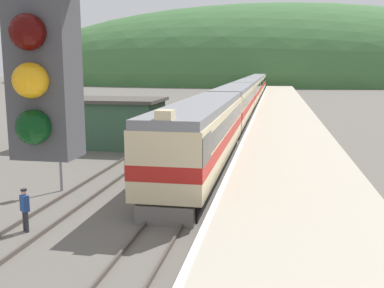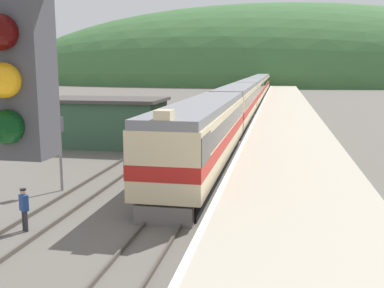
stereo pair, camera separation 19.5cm
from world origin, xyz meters
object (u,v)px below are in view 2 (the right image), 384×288
at_px(carriage_second, 237,104).
at_px(carriage_fourth, 258,86).
at_px(signal_post_siding, 59,137).
at_px(carriage_fifth, 262,82).
at_px(track_worker, 24,207).
at_px(express_train_lead_car, 203,134).
at_px(carriage_third, 251,92).

height_order(carriage_second, carriage_fourth, same).
bearing_deg(signal_post_siding, carriage_fourth, 84.88).
relative_size(carriage_fifth, track_worker, 12.49).
bearing_deg(carriage_fifth, carriage_fourth, -90.00).
xyz_separation_m(signal_post_siding, track_worker, (1.27, -5.36, -1.74)).
xyz_separation_m(express_train_lead_car, carriage_third, (0.00, 42.06, -0.01)).
bearing_deg(carriage_second, carriage_fifth, 90.00).
bearing_deg(carriage_second, track_worker, -98.79).
height_order(carriage_third, signal_post_siding, carriage_third).
bearing_deg(carriage_fourth, carriage_fifth, 90.00).
bearing_deg(carriage_second, carriage_third, 90.00).
bearing_deg(express_train_lead_car, track_worker, -114.47).
distance_m(carriage_third, carriage_fourth, 21.21).
bearing_deg(track_worker, carriage_second, 81.21).
distance_m(carriage_fifth, signal_post_siding, 90.06).
xyz_separation_m(carriage_second, carriage_third, (0.00, 21.21, 0.00)).
relative_size(carriage_fifth, signal_post_siding, 5.51).
bearing_deg(carriage_fifth, carriage_third, -90.00).
xyz_separation_m(express_train_lead_car, carriage_fourth, (0.00, 63.27, -0.01)).
bearing_deg(express_train_lead_car, carriage_third, 90.00).
xyz_separation_m(carriage_third, signal_post_siding, (-6.15, -47.43, 0.44)).
distance_m(carriage_third, signal_post_siding, 47.83).
relative_size(express_train_lead_car, carriage_second, 0.94).
distance_m(carriage_third, track_worker, 53.03).
xyz_separation_m(carriage_fourth, signal_post_siding, (-6.15, -68.64, 0.44)).
height_order(express_train_lead_car, carriage_fourth, express_train_lead_car).
xyz_separation_m(express_train_lead_car, signal_post_siding, (-6.15, -5.37, 0.43)).
xyz_separation_m(carriage_second, track_worker, (-4.88, -31.58, -1.30)).
bearing_deg(signal_post_siding, express_train_lead_car, 41.09).
relative_size(carriage_third, carriage_fifth, 1.00).
distance_m(carriage_fourth, carriage_fifth, 21.21).
relative_size(carriage_fourth, track_worker, 12.49).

